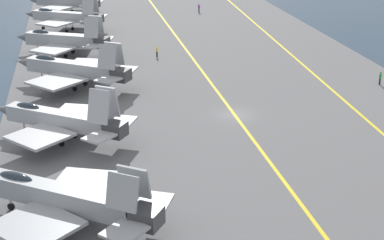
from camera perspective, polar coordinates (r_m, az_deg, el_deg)
name	(u,v)px	position (r m, az deg, el deg)	size (l,w,h in m)	color
ground_plane	(234,118)	(67.78, 4.14, 0.20)	(2000.00, 2000.00, 0.00)	#23384C
carrier_deck	(234,116)	(67.70, 4.14, 0.35)	(192.66, 52.24, 0.40)	slate
deck_stripe_foul_line	(351,106)	(72.63, 15.15, 1.31)	(173.39, 0.36, 0.01)	yellow
deck_stripe_centerline	(235,115)	(67.63, 4.15, 0.51)	(173.39, 0.36, 0.01)	yellow
parked_jet_third	(63,198)	(46.30, -12.44, -7.36)	(13.67, 16.38, 5.76)	#93999E
parked_jet_fourth	(60,119)	(61.11, -12.64, 0.05)	(13.05, 15.03, 6.47)	#A8AAAF
parked_jet_fifth	(73,69)	(77.53, -11.46, 4.89)	(14.13, 16.16, 6.44)	#9EA3A8
parked_jet_sixth	(63,40)	(93.41, -12.38, 7.59)	(12.85, 15.41, 6.33)	#9EA3A8
parked_jet_seventh	(65,16)	(109.44, -12.22, 9.80)	(12.53, 15.23, 6.83)	#9EA3A8
parked_jet_eighth	(65,2)	(125.58, -12.17, 11.11)	(12.36, 15.49, 6.25)	#93999E
crew_green_vest	(380,78)	(81.43, 17.79, 3.94)	(0.46, 0.44, 1.77)	#232328
crew_purple_vest	(199,8)	(124.20, 0.68, 10.85)	(0.46, 0.41, 1.84)	#232328
crew_yellow_vest	(157,51)	(90.84, -3.42, 6.72)	(0.38, 0.26, 1.75)	#232328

